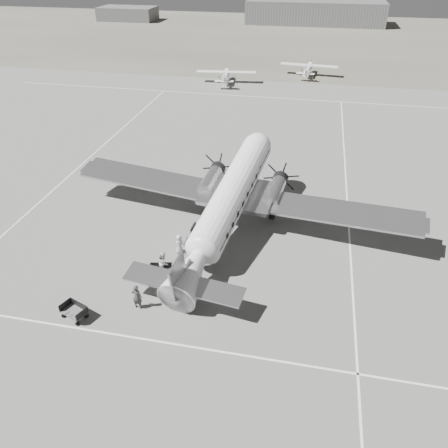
% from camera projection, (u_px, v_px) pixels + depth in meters
% --- Properties ---
extents(ground, '(260.00, 260.00, 0.00)m').
position_uv_depth(ground, '(214.00, 226.00, 39.68)').
color(ground, slate).
rests_on(ground, ground).
extents(taxi_line_near, '(60.00, 0.15, 0.01)m').
position_uv_depth(taxi_line_near, '(166.00, 343.00, 28.18)').
color(taxi_line_near, white).
rests_on(taxi_line_near, ground).
extents(taxi_line_right, '(0.15, 80.00, 0.01)m').
position_uv_depth(taxi_line_right, '(350.00, 242.00, 37.64)').
color(taxi_line_right, white).
rests_on(taxi_line_right, ground).
extents(taxi_line_left, '(0.15, 60.00, 0.01)m').
position_uv_depth(taxi_line_left, '(83.00, 163.00, 50.95)').
color(taxi_line_left, white).
rests_on(taxi_line_left, ground).
extents(taxi_line_horizon, '(90.00, 0.15, 0.01)m').
position_uv_depth(taxi_line_horizon, '(267.00, 97.00, 72.54)').
color(taxi_line_horizon, white).
rests_on(taxi_line_horizon, ground).
extents(grass_infield, '(260.00, 90.00, 0.01)m').
position_uv_depth(grass_infield, '(292.00, 38.00, 117.73)').
color(grass_infield, '#696759').
rests_on(grass_infield, ground).
extents(hangar_main, '(42.00, 14.00, 6.60)m').
position_uv_depth(hangar_main, '(315.00, 12.00, 135.62)').
color(hangar_main, slate).
rests_on(hangar_main, ground).
extents(shed_secondary, '(18.00, 10.00, 4.00)m').
position_uv_depth(shed_secondary, '(128.00, 14.00, 142.42)').
color(shed_secondary, '#575757').
rests_on(shed_secondary, ground).
extents(dc3_airliner, '(35.02, 26.69, 6.12)m').
position_uv_depth(dc3_airliner, '(229.00, 203.00, 37.16)').
color(dc3_airliner, '#AFAFB1').
rests_on(dc3_airliner, ground).
extents(light_plane_left, '(11.84, 10.05, 2.26)m').
position_uv_depth(light_plane_left, '(226.00, 77.00, 79.24)').
color(light_plane_left, white).
rests_on(light_plane_left, ground).
extents(light_plane_right, '(11.76, 9.89, 2.28)m').
position_uv_depth(light_plane_right, '(308.00, 70.00, 83.47)').
color(light_plane_right, white).
rests_on(light_plane_right, ground).
extents(baggage_cart_near, '(2.03, 1.63, 1.01)m').
position_uv_depth(baggage_cart_near, '(161.00, 272.00, 33.46)').
color(baggage_cart_near, '#575757').
rests_on(baggage_cart_near, ground).
extents(baggage_cart_far, '(2.16, 1.85, 1.03)m').
position_uv_depth(baggage_cart_far, '(74.00, 312.00, 29.82)').
color(baggage_cart_far, '#575757').
rests_on(baggage_cart_far, ground).
extents(ground_crew, '(0.77, 0.54, 2.02)m').
position_uv_depth(ground_crew, '(137.00, 297.00, 30.36)').
color(ground_crew, '#333333').
rests_on(ground_crew, ground).
extents(ramp_agent, '(0.87, 1.05, 1.98)m').
position_uv_depth(ramp_agent, '(164.00, 263.00, 33.62)').
color(ramp_agent, silver).
rests_on(ramp_agent, ground).
extents(passenger, '(0.74, 0.95, 1.70)m').
position_uv_depth(passenger, '(179.00, 244.00, 35.93)').
color(passenger, beige).
rests_on(passenger, ground).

